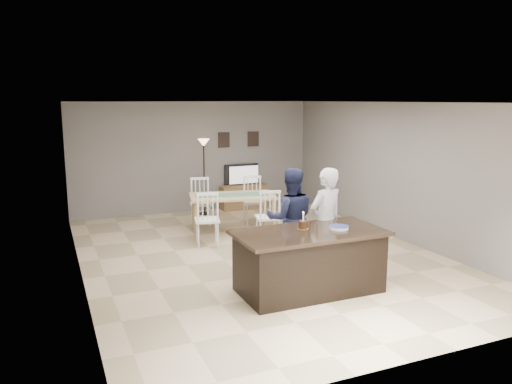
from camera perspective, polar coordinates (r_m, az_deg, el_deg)
name	(u,v)px	position (r m, az deg, el deg)	size (l,w,h in m)	color
floor	(260,256)	(8.98, 0.41, -7.29)	(8.00, 8.00, 0.00)	tan
room_shell	(260,163)	(8.62, 0.42, 3.39)	(8.00, 8.00, 8.00)	slate
kitchen_island	(309,261)	(7.31, 6.10, -7.84)	(2.15, 1.10, 0.90)	black
tv_console	(244,197)	(12.73, -1.40, -0.55)	(1.20, 0.40, 0.60)	brown
television	(243,175)	(12.70, -1.53, 2.00)	(0.91, 0.12, 0.53)	black
tv_screen_glow	(244,175)	(12.62, -1.39, 1.98)	(0.78, 0.78, 0.00)	orange
picture_frames	(239,139)	(12.70, -1.98, 6.03)	(1.10, 0.02, 0.38)	black
doorway	(93,238)	(5.75, -18.15, -5.04)	(0.00, 2.10, 2.65)	black
woman	(326,222)	(7.94, 7.96, -3.36)	(0.62, 0.41, 1.71)	silver
man	(291,219)	(8.17, 3.98, -3.05)	(0.81, 0.63, 1.67)	#181C36
birthday_cake	(303,225)	(7.27, 5.41, -3.75)	(0.17, 0.17, 0.26)	yellow
plate_stack	(339,227)	(7.35, 9.45, -4.01)	(0.29, 0.29, 0.04)	white
dining_table	(232,202)	(10.31, -2.73, -1.10)	(2.02, 2.25, 1.05)	tan
floor_lamp	(204,156)	(11.97, -5.98, 4.10)	(0.27, 0.27, 1.83)	black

